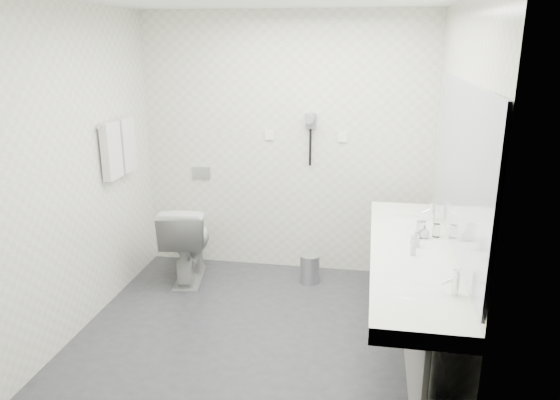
# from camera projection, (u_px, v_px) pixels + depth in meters

# --- Properties ---
(floor) EXTENTS (2.80, 2.80, 0.00)m
(floor) POSITION_uv_depth(u_px,v_px,m) (258.00, 330.00, 4.25)
(floor) COLOR #2E2E34
(floor) RESTS_ON ground
(wall_back) EXTENTS (2.80, 0.00, 2.80)m
(wall_back) POSITION_uv_depth(u_px,v_px,m) (285.00, 146.00, 5.11)
(wall_back) COLOR silver
(wall_back) RESTS_ON floor
(wall_front) EXTENTS (2.80, 0.00, 2.80)m
(wall_front) POSITION_uv_depth(u_px,v_px,m) (201.00, 242.00, 2.66)
(wall_front) COLOR silver
(wall_front) RESTS_ON floor
(wall_left) EXTENTS (0.00, 2.60, 2.60)m
(wall_left) POSITION_uv_depth(u_px,v_px,m) (80.00, 171.00, 4.12)
(wall_left) COLOR silver
(wall_left) RESTS_ON floor
(wall_right) EXTENTS (0.00, 2.60, 2.60)m
(wall_right) POSITION_uv_depth(u_px,v_px,m) (455.00, 187.00, 3.66)
(wall_right) COLOR silver
(wall_right) RESTS_ON floor
(vanity_counter) EXTENTS (0.55, 2.20, 0.10)m
(vanity_counter) POSITION_uv_depth(u_px,v_px,m) (411.00, 256.00, 3.64)
(vanity_counter) COLOR white
(vanity_counter) RESTS_ON floor
(vanity_panel) EXTENTS (0.03, 2.15, 0.75)m
(vanity_panel) POSITION_uv_depth(u_px,v_px,m) (410.00, 312.00, 3.76)
(vanity_panel) COLOR gray
(vanity_panel) RESTS_ON floor
(vanity_post_far) EXTENTS (0.06, 0.06, 0.75)m
(vanity_post_far) POSITION_uv_depth(u_px,v_px,m) (407.00, 256.00, 4.74)
(vanity_post_far) COLOR silver
(vanity_post_far) RESTS_ON floor
(mirror) EXTENTS (0.02, 2.20, 1.05)m
(mirror) POSITION_uv_depth(u_px,v_px,m) (459.00, 165.00, 3.41)
(mirror) COLOR #B2BCC6
(mirror) RESTS_ON wall_right
(basin_near) EXTENTS (0.40, 0.31, 0.05)m
(basin_near) POSITION_uv_depth(u_px,v_px,m) (418.00, 294.00, 3.02)
(basin_near) COLOR white
(basin_near) RESTS_ON vanity_counter
(basin_far) EXTENTS (0.40, 0.31, 0.05)m
(basin_far) POSITION_uv_depth(u_px,v_px,m) (406.00, 221.00, 4.25)
(basin_far) COLOR white
(basin_far) RESTS_ON vanity_counter
(faucet_near) EXTENTS (0.04, 0.04, 0.15)m
(faucet_near) POSITION_uv_depth(u_px,v_px,m) (455.00, 282.00, 2.96)
(faucet_near) COLOR silver
(faucet_near) RESTS_ON vanity_counter
(faucet_far) EXTENTS (0.04, 0.04, 0.15)m
(faucet_far) POSITION_uv_depth(u_px,v_px,m) (432.00, 212.00, 4.19)
(faucet_far) COLOR silver
(faucet_far) RESTS_ON vanity_counter
(soap_bottle_a) EXTENTS (0.06, 0.06, 0.12)m
(soap_bottle_a) POSITION_uv_depth(u_px,v_px,m) (415.00, 238.00, 3.67)
(soap_bottle_a) COLOR white
(soap_bottle_a) RESTS_ON vanity_counter
(soap_bottle_b) EXTENTS (0.09, 0.09, 0.10)m
(soap_bottle_b) POSITION_uv_depth(u_px,v_px,m) (424.00, 231.00, 3.83)
(soap_bottle_b) COLOR white
(soap_bottle_b) RESTS_ON vanity_counter
(soap_bottle_c) EXTENTS (0.05, 0.05, 0.10)m
(soap_bottle_c) POSITION_uv_depth(u_px,v_px,m) (413.00, 248.00, 3.52)
(soap_bottle_c) COLOR white
(soap_bottle_c) RESTS_ON vanity_counter
(glass_left) EXTENTS (0.07, 0.07, 0.12)m
(glass_left) POSITION_uv_depth(u_px,v_px,m) (421.00, 229.00, 3.83)
(glass_left) COLOR silver
(glass_left) RESTS_ON vanity_counter
(glass_right) EXTENTS (0.07, 0.07, 0.10)m
(glass_right) POSITION_uv_depth(u_px,v_px,m) (436.00, 230.00, 3.85)
(glass_right) COLOR silver
(glass_right) RESTS_ON vanity_counter
(toilet) EXTENTS (0.54, 0.81, 0.76)m
(toilet) POSITION_uv_depth(u_px,v_px,m) (187.00, 241.00, 5.07)
(toilet) COLOR white
(toilet) RESTS_ON floor
(flush_plate) EXTENTS (0.18, 0.02, 0.12)m
(flush_plate) POSITION_uv_depth(u_px,v_px,m) (201.00, 173.00, 5.33)
(flush_plate) COLOR #B2B5BA
(flush_plate) RESTS_ON wall_back
(pedal_bin) EXTENTS (0.22, 0.22, 0.26)m
(pedal_bin) POSITION_uv_depth(u_px,v_px,m) (310.00, 269.00, 5.06)
(pedal_bin) COLOR #B2B5BA
(pedal_bin) RESTS_ON floor
(bin_lid) EXTENTS (0.19, 0.19, 0.02)m
(bin_lid) POSITION_uv_depth(u_px,v_px,m) (310.00, 256.00, 5.02)
(bin_lid) COLOR #B2B5BA
(bin_lid) RESTS_ON pedal_bin
(towel_rail) EXTENTS (0.02, 0.62, 0.02)m
(towel_rail) POSITION_uv_depth(u_px,v_px,m) (116.00, 122.00, 4.54)
(towel_rail) COLOR silver
(towel_rail) RESTS_ON wall_left
(towel_near) EXTENTS (0.07, 0.24, 0.48)m
(towel_near) POSITION_uv_depth(u_px,v_px,m) (111.00, 151.00, 4.47)
(towel_near) COLOR silver
(towel_near) RESTS_ON towel_rail
(towel_far) EXTENTS (0.07, 0.24, 0.48)m
(towel_far) POSITION_uv_depth(u_px,v_px,m) (126.00, 145.00, 4.74)
(towel_far) COLOR silver
(towel_far) RESTS_ON towel_rail
(dryer_cradle) EXTENTS (0.10, 0.04, 0.14)m
(dryer_cradle) POSITION_uv_depth(u_px,v_px,m) (311.00, 121.00, 4.97)
(dryer_cradle) COLOR gray
(dryer_cradle) RESTS_ON wall_back
(dryer_barrel) EXTENTS (0.08, 0.14, 0.08)m
(dryer_barrel) POSITION_uv_depth(u_px,v_px,m) (310.00, 119.00, 4.90)
(dryer_barrel) COLOR gray
(dryer_barrel) RESTS_ON dryer_cradle
(dryer_cord) EXTENTS (0.02, 0.02, 0.35)m
(dryer_cord) POSITION_uv_depth(u_px,v_px,m) (310.00, 147.00, 5.03)
(dryer_cord) COLOR black
(dryer_cord) RESTS_ON dryer_cradle
(switch_plate_a) EXTENTS (0.09, 0.02, 0.09)m
(switch_plate_a) POSITION_uv_depth(u_px,v_px,m) (270.00, 135.00, 5.10)
(switch_plate_a) COLOR white
(switch_plate_a) RESTS_ON wall_back
(switch_plate_b) EXTENTS (0.09, 0.02, 0.09)m
(switch_plate_b) POSITION_uv_depth(u_px,v_px,m) (343.00, 137.00, 4.98)
(switch_plate_b) COLOR white
(switch_plate_b) RESTS_ON wall_back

